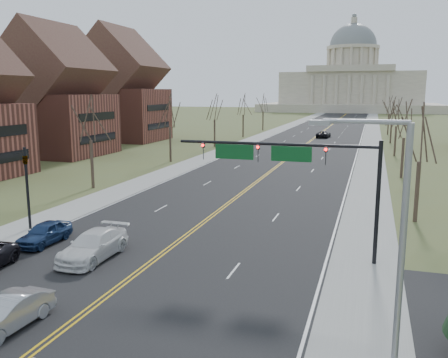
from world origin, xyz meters
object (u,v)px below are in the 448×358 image
Objects in this scene: car_far_sb at (326,121)px; car_sb_inner_lead at (8,313)px; car_far_nb at (323,134)px; car_sb_inner_second at (93,245)px; car_sb_outer_second at (45,233)px; signal_mast at (290,162)px; street_light at (392,252)px; signal_left at (27,179)px.

car_sb_inner_lead is at bearing -94.26° from car_far_sb.
car_sb_inner_second is at bearing 92.58° from car_far_nb.
car_far_sb is at bearing -78.79° from car_far_nb.
car_sb_inner_second is 1.05× the size of car_far_nb.
car_sb_outer_second is at bearing 161.99° from car_sb_inner_second.
signal_mast is 1.34× the size of street_light.
car_far_nb reaches higher than car_far_sb.
signal_mast is 16.62m from car_sb_outer_second.
car_far_nb is at bearing 90.53° from car_sb_inner_lead.
street_light is 1.70× the size of car_far_nb.
car_sb_inner_lead is 0.79× the size of car_far_nb.
car_sb_outer_second is 1.04× the size of car_far_sb.
signal_mast is 2.27× the size of car_far_nb.
car_far_sb is at bearing 96.13° from street_light.
car_far_nb is at bearing 80.36° from signal_left.
signal_left reaches higher than car_sb_inner_lead.
car_sb_inner_second reaches higher than car_sb_outer_second.
signal_left is 1.12× the size of car_far_nb.
street_light reaches higher than car_sb_inner_second.
street_light is at bearing -88.28° from car_far_sb.
car_sb_outer_second is at bearing 123.83° from car_sb_inner_lead.
signal_mast is 2.17× the size of car_sb_inner_second.
car_sb_inner_lead is at bearing -59.17° from car_sb_outer_second.
car_sb_inner_second is at bearing -18.02° from car_sb_outer_second.
street_light is at bearing -27.46° from car_sb_outer_second.
signal_mast is 19.06m from signal_left.
car_sb_inner_second is 1.31× the size of car_sb_outer_second.
car_sb_outer_second is at bearing 152.51° from street_light.
street_light is 1.62× the size of car_sb_inner_second.
car_sb_inner_lead is at bearing -53.70° from signal_left.
signal_left is at bearing 86.66° from car_far_nb.
car_sb_inner_lead is at bearing -127.17° from signal_mast.
car_sb_outer_second is (-20.92, 10.89, -4.49)m from street_light.
street_light is 143.35m from car_far_sb.
car_sb_inner_second is (-11.01, -4.12, -4.94)m from signal_mast.
signal_mast is 78.66m from car_far_nb.
signal_mast reaches higher than car_far_sb.
signal_left is 0.66× the size of street_light.
signal_left is 1.40× the size of car_sb_outer_second.
car_sb_inner_lead is 11.73m from car_sb_outer_second.
car_far_sb is at bearing 87.58° from car_sb_outer_second.
car_far_nb is 1.29× the size of car_far_sb.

